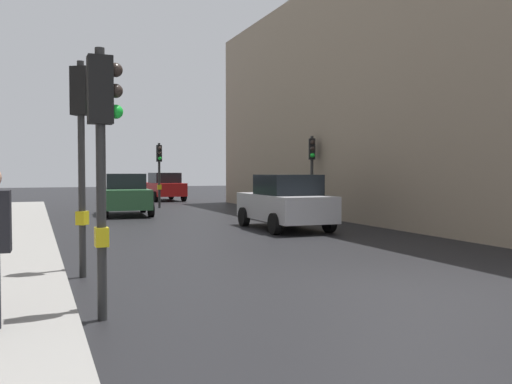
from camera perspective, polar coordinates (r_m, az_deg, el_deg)
ground_plane at (r=9.33m, az=15.65°, el=-9.52°), size 120.00×120.00×0.00m
building_facade_right at (r=24.98m, az=20.49°, el=8.62°), size 12.00×26.31×9.48m
traffic_light_far_median at (r=28.58m, az=-9.88°, el=2.92°), size 0.24×0.43×3.28m
traffic_light_mid_street at (r=22.41m, az=5.75°, el=3.14°), size 0.33×0.45×3.27m
traffic_light_near_right at (r=10.24m, az=-17.35°, el=6.19°), size 0.44×0.37×3.79m
traffic_light_near_left at (r=7.22m, az=-15.44°, el=5.82°), size 0.43×0.25×3.40m
car_green_estate at (r=24.34m, az=-13.25°, el=-0.24°), size 2.22×4.30×1.76m
car_red_sedan at (r=35.69m, az=-9.42°, el=0.54°), size 2.23×4.31×1.76m
car_silver_hatchback at (r=17.88m, az=3.00°, el=-1.03°), size 2.07×4.23×1.76m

